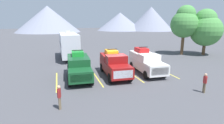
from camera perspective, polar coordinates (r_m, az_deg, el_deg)
name	(u,v)px	position (r m, az deg, el deg)	size (l,w,h in m)	color
ground_plane	(114,75)	(17.91, 0.78, -4.32)	(240.00, 240.00, 0.00)	#47474C
pickup_truck_a	(79,66)	(17.12, -10.71, -1.25)	(2.39, 5.74, 2.61)	#144723
pickup_truck_b	(114,64)	(17.61, 0.76, -0.58)	(2.38, 5.66, 2.58)	maroon
pickup_truck_c	(146,61)	(19.04, 10.90, 0.18)	(2.36, 5.69, 2.64)	white
lot_stripe_a	(57,81)	(16.98, -17.46, -5.94)	(0.12, 5.50, 0.01)	gold
lot_stripe_b	(97,77)	(17.30, -4.97, -5.00)	(0.12, 5.50, 0.01)	gold
lot_stripe_c	(132,74)	(18.39, 6.50, -3.92)	(0.12, 5.50, 0.01)	gold
lot_stripe_d	(164,71)	(20.13, 16.32, -2.87)	(0.12, 5.50, 0.01)	gold
camper_trailer_a	(69,44)	(26.24, -13.77, 5.55)	(2.50, 8.76, 3.92)	silver
person_a	(205,82)	(15.20, 27.82, -5.64)	(0.21, 0.34, 1.54)	#726047
person_b	(59,96)	(11.50, -16.69, -10.38)	(0.24, 0.34, 1.58)	#726047
tree_a	(185,22)	(30.61, 22.43, 11.84)	(4.20, 4.20, 7.77)	brown
tree_b	(206,28)	(31.83, 28.07, 9.68)	(4.81, 4.81, 7.22)	brown
mountain_ridge	(68,20)	(90.95, -13.92, 13.01)	(122.99, 34.69, 12.74)	gray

